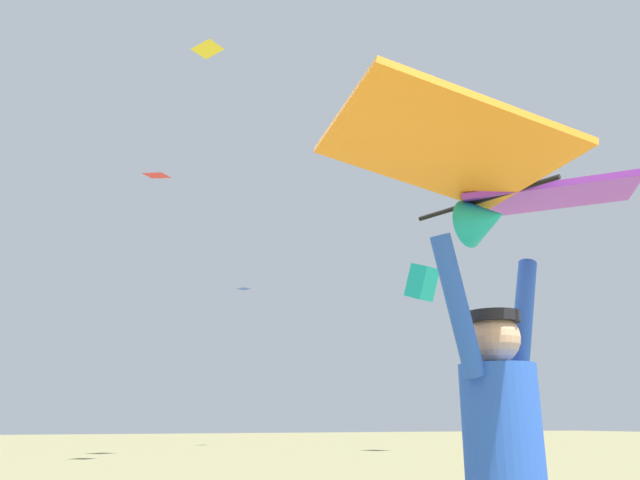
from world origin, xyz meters
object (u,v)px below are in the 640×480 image
at_px(distant_kite_teal_mid_right, 422,282).
at_px(held_stunt_kite, 499,184).
at_px(distant_kite_red_far_center, 157,174).
at_px(kite_flyer_person, 505,469).
at_px(distant_kite_blue_overhead_distant, 244,288).
at_px(distant_kite_yellow_mid_left, 207,48).

bearing_deg(distant_kite_teal_mid_right, held_stunt_kite, -121.88).
xyz_separation_m(distant_kite_teal_mid_right, distant_kite_red_far_center, (-10.97, -2.34, 1.98)).
bearing_deg(distant_kite_red_far_center, kite_flyer_person, -91.59).
distance_m(distant_kite_teal_mid_right, distant_kite_red_far_center, 11.39).
distance_m(kite_flyer_person, distant_kite_teal_mid_right, 22.19).
relative_size(kite_flyer_person, distant_kite_blue_overhead_distant, 2.74).
distance_m(distant_kite_red_far_center, distant_kite_yellow_mid_left, 5.84).
bearing_deg(kite_flyer_person, distant_kite_blue_overhead_distant, 76.46).
bearing_deg(distant_kite_red_far_center, distant_kite_blue_overhead_distant, 60.53).
xyz_separation_m(held_stunt_kite, distant_kite_blue_overhead_distant, (6.30, 26.39, 5.19)).
bearing_deg(kite_flyer_person, distant_kite_yellow_mid_left, 83.37).
height_order(distant_kite_teal_mid_right, distant_kite_yellow_mid_left, distant_kite_yellow_mid_left).
bearing_deg(distant_kite_red_far_center, distant_kite_yellow_mid_left, 33.89).
xyz_separation_m(kite_flyer_person, distant_kite_blue_overhead_distant, (6.33, 26.30, 6.47)).
height_order(distant_kite_red_far_center, distant_kite_yellow_mid_left, distant_kite_yellow_mid_left).
xyz_separation_m(held_stunt_kite, distant_kite_yellow_mid_left, (1.94, 16.98, 11.80)).
bearing_deg(kite_flyer_person, distant_kite_red_far_center, 88.41).
relative_size(held_stunt_kite, distant_kite_red_far_center, 2.58).
height_order(distant_kite_blue_overhead_distant, distant_kite_yellow_mid_left, distant_kite_yellow_mid_left).
bearing_deg(held_stunt_kite, distant_kite_yellow_mid_left, 83.50).
xyz_separation_m(kite_flyer_person, distant_kite_yellow_mid_left, (1.96, 16.89, 13.08)).
height_order(distant_kite_blue_overhead_distant, distant_kite_red_far_center, distant_kite_red_far_center).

